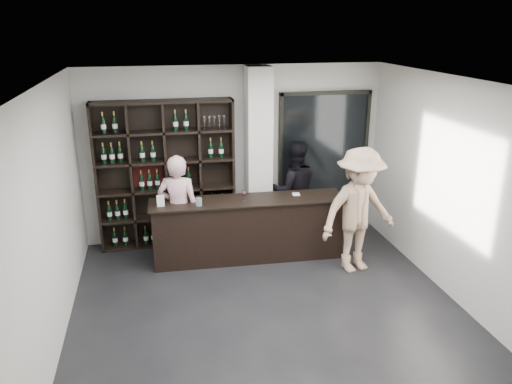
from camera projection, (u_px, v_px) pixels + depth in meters
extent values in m
cube|color=black|center=(272.00, 319.00, 6.28)|extent=(5.00, 5.50, 0.01)
cube|color=silver|center=(258.00, 157.00, 8.16)|extent=(0.40, 0.40, 2.90)
cube|color=black|center=(324.00, 152.00, 8.61)|extent=(1.60, 0.08, 2.10)
cube|color=black|center=(324.00, 152.00, 8.61)|extent=(1.48, 0.02, 1.98)
cube|color=black|center=(248.00, 230.00, 7.75)|extent=(2.90, 0.54, 0.95)
cube|color=black|center=(248.00, 200.00, 7.59)|extent=(2.98, 0.62, 0.03)
imported|color=#D7A4AA|center=(179.00, 210.00, 7.52)|extent=(0.71, 0.56, 1.71)
imported|color=black|center=(294.00, 190.00, 8.41)|extent=(0.85, 0.67, 1.70)
imported|color=tan|center=(359.00, 211.00, 7.24)|extent=(1.34, 0.95, 1.88)
cylinder|color=silver|center=(199.00, 202.00, 7.30)|extent=(0.10, 0.10, 0.12)
cube|color=white|center=(296.00, 194.00, 7.78)|extent=(0.12, 0.12, 0.02)
cube|color=white|center=(161.00, 201.00, 7.28)|extent=(0.11, 0.05, 0.16)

